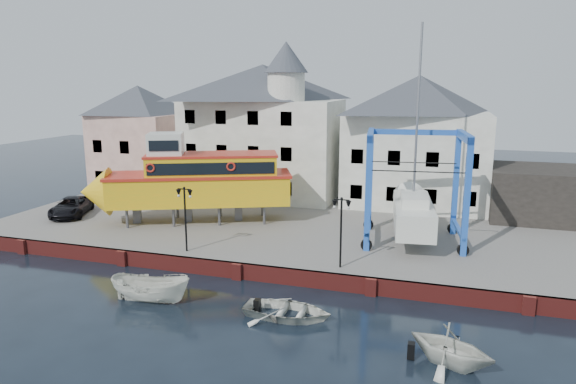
% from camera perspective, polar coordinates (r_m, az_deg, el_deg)
% --- Properties ---
extents(ground, '(140.00, 140.00, 0.00)m').
position_cam_1_polar(ground, '(31.40, -5.62, -9.62)').
color(ground, black).
rests_on(ground, ground).
extents(hardstanding, '(44.00, 22.00, 1.00)m').
position_cam_1_polar(hardstanding, '(41.06, 0.33, -3.58)').
color(hardstanding, '#615E5A').
rests_on(hardstanding, ground).
extents(quay_wall, '(44.00, 0.47, 1.00)m').
position_cam_1_polar(quay_wall, '(31.31, -5.57, -8.70)').
color(quay_wall, maroon).
rests_on(quay_wall, ground).
extents(building_pink, '(8.00, 7.00, 10.30)m').
position_cam_1_polar(building_pink, '(53.94, -16.09, 5.82)').
color(building_pink, tan).
rests_on(building_pink, hardstanding).
extents(building_white_main, '(14.00, 8.30, 14.00)m').
position_cam_1_polar(building_white_main, '(48.28, -2.66, 7.02)').
color(building_white_main, beige).
rests_on(building_white_main, hardstanding).
extents(building_white_right, '(12.00, 8.00, 11.20)m').
position_cam_1_polar(building_white_right, '(46.16, 14.11, 5.52)').
color(building_white_right, beige).
rests_on(building_white_right, hardstanding).
extents(shed_dark, '(8.00, 7.00, 4.00)m').
position_cam_1_polar(shed_dark, '(45.27, 26.44, -0.13)').
color(shed_dark, black).
rests_on(shed_dark, hardstanding).
extents(lamp_post_left, '(1.12, 0.32, 4.20)m').
position_cam_1_polar(lamp_post_left, '(32.87, -11.40, -1.18)').
color(lamp_post_left, black).
rests_on(lamp_post_left, hardstanding).
extents(lamp_post_right, '(1.12, 0.32, 4.20)m').
position_cam_1_polar(lamp_post_right, '(29.50, 5.94, -2.52)').
color(lamp_post_right, black).
rests_on(lamp_post_right, hardstanding).
extents(tour_boat, '(16.02, 9.66, 6.89)m').
position_cam_1_polar(tour_boat, '(39.91, -11.10, 1.26)').
color(tour_boat, '#59595E').
rests_on(tour_boat, hardstanding).
extents(travel_lift, '(7.27, 9.70, 14.32)m').
position_cam_1_polar(travel_lift, '(36.21, 13.67, -1.34)').
color(travel_lift, blue).
rests_on(travel_lift, hardstanding).
extents(van, '(4.18, 5.74, 1.45)m').
position_cam_1_polar(van, '(45.17, -22.94, -1.50)').
color(van, black).
rests_on(van, hardstanding).
extents(motorboat_a, '(4.62, 2.12, 1.73)m').
position_cam_1_polar(motorboat_a, '(29.18, -14.94, -11.72)').
color(motorboat_a, silver).
rests_on(motorboat_a, ground).
extents(motorboat_b, '(4.50, 3.22, 0.93)m').
position_cam_1_polar(motorboat_b, '(26.57, -0.11, -13.74)').
color(motorboat_b, silver).
rests_on(motorboat_b, ground).
extents(motorboat_c, '(4.60, 4.35, 1.91)m').
position_cam_1_polar(motorboat_c, '(23.63, 17.53, -17.85)').
color(motorboat_c, silver).
rests_on(motorboat_c, ground).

